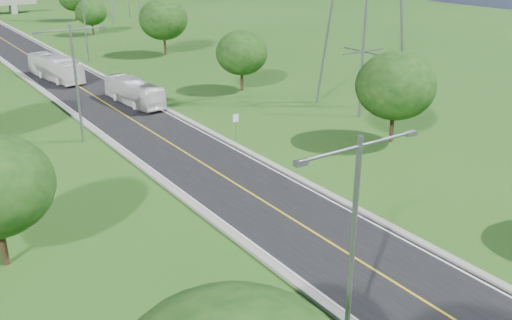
# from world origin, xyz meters

# --- Properties ---
(ground) EXTENTS (260.00, 260.00, 0.00)m
(ground) POSITION_xyz_m (0.00, 60.00, 0.00)
(ground) COLOR #224B15
(ground) RESTS_ON ground
(road) EXTENTS (8.00, 150.00, 0.06)m
(road) POSITION_xyz_m (0.00, 66.00, 0.03)
(road) COLOR black
(road) RESTS_ON ground
(curb_left) EXTENTS (0.50, 150.00, 0.22)m
(curb_left) POSITION_xyz_m (-4.25, 66.00, 0.11)
(curb_left) COLOR gray
(curb_left) RESTS_ON ground
(curb_right) EXTENTS (0.50, 150.00, 0.22)m
(curb_right) POSITION_xyz_m (4.25, 66.00, 0.11)
(curb_right) COLOR gray
(curb_right) RESTS_ON ground
(speed_limit_sign) EXTENTS (0.55, 0.09, 2.40)m
(speed_limit_sign) POSITION_xyz_m (5.20, 37.98, 1.60)
(speed_limit_sign) COLOR slate
(speed_limit_sign) RESTS_ON ground
(streetlight_near_left) EXTENTS (5.90, 0.25, 10.00)m
(streetlight_near_left) POSITION_xyz_m (-6.00, 12.00, 5.94)
(streetlight_near_left) COLOR slate
(streetlight_near_left) RESTS_ON ground
(streetlight_mid_left) EXTENTS (5.90, 0.25, 10.00)m
(streetlight_mid_left) POSITION_xyz_m (-6.00, 45.00, 5.94)
(streetlight_mid_left) COLOR slate
(streetlight_mid_left) RESTS_ON ground
(streetlight_far_right) EXTENTS (5.90, 0.25, 10.00)m
(streetlight_far_right) POSITION_xyz_m (6.00, 78.00, 5.94)
(streetlight_far_right) COLOR slate
(streetlight_far_right) RESTS_ON ground
(tree_rb) EXTENTS (6.72, 6.72, 7.82)m
(tree_rb) POSITION_xyz_m (16.00, 30.00, 4.95)
(tree_rb) COLOR black
(tree_rb) RESTS_ON ground
(tree_rc) EXTENTS (5.88, 5.88, 6.84)m
(tree_rc) POSITION_xyz_m (15.00, 52.00, 4.33)
(tree_rc) COLOR black
(tree_rc) RESTS_ON ground
(tree_rd) EXTENTS (7.14, 7.14, 8.30)m
(tree_rd) POSITION_xyz_m (17.00, 76.00, 5.27)
(tree_rd) COLOR black
(tree_rd) RESTS_ON ground
(tree_re) EXTENTS (5.46, 5.46, 6.35)m
(tree_re) POSITION_xyz_m (14.50, 100.00, 4.02)
(tree_re) COLOR black
(tree_re) RESTS_ON ground
(bus_outbound) EXTENTS (3.02, 9.63, 2.64)m
(bus_outbound) POSITION_xyz_m (2.39, 53.37, 1.38)
(bus_outbound) COLOR white
(bus_outbound) RESTS_ON road
(bus_inbound) EXTENTS (3.96, 10.83, 2.95)m
(bus_inbound) POSITION_xyz_m (-1.16, 69.04, 1.53)
(bus_inbound) COLOR white
(bus_inbound) RESTS_ON road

